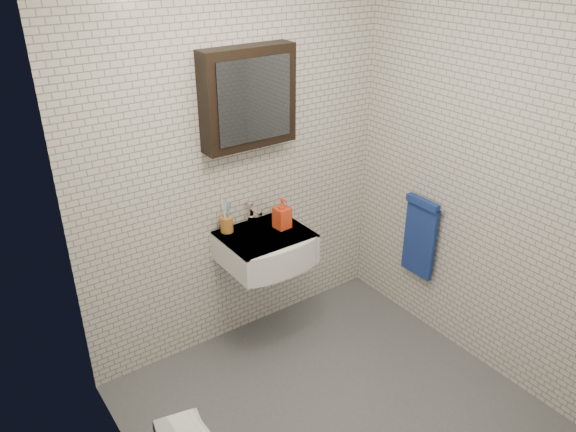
% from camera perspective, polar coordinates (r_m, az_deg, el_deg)
% --- Properties ---
extents(ground, '(2.20, 2.00, 0.01)m').
position_cam_1_polar(ground, '(3.59, 4.34, -18.94)').
color(ground, '#53565B').
rests_on(ground, ground).
extents(room_shell, '(2.22, 2.02, 2.51)m').
position_cam_1_polar(room_shell, '(2.74, 5.39, 2.91)').
color(room_shell, silver).
rests_on(room_shell, ground).
extents(washbasin, '(0.55, 0.50, 0.20)m').
position_cam_1_polar(washbasin, '(3.62, -1.97, -3.35)').
color(washbasin, white).
rests_on(washbasin, room_shell).
extents(faucet, '(0.06, 0.20, 0.15)m').
position_cam_1_polar(faucet, '(3.69, -3.69, 0.07)').
color(faucet, silver).
rests_on(faucet, washbasin).
extents(mirror_cabinet, '(0.60, 0.15, 0.60)m').
position_cam_1_polar(mirror_cabinet, '(3.41, -4.05, 11.89)').
color(mirror_cabinet, black).
rests_on(mirror_cabinet, room_shell).
extents(towel_rail, '(0.09, 0.30, 0.58)m').
position_cam_1_polar(towel_rail, '(3.96, 13.27, -1.79)').
color(towel_rail, silver).
rests_on(towel_rail, room_shell).
extents(toothbrush_cup, '(0.10, 0.10, 0.22)m').
position_cam_1_polar(toothbrush_cup, '(3.62, -6.25, -0.78)').
color(toothbrush_cup, '#B06C2C').
rests_on(toothbrush_cup, washbasin).
extents(soap_bottle, '(0.10, 0.11, 0.21)m').
position_cam_1_polar(soap_bottle, '(3.63, -0.61, 0.32)').
color(soap_bottle, orange).
rests_on(soap_bottle, washbasin).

